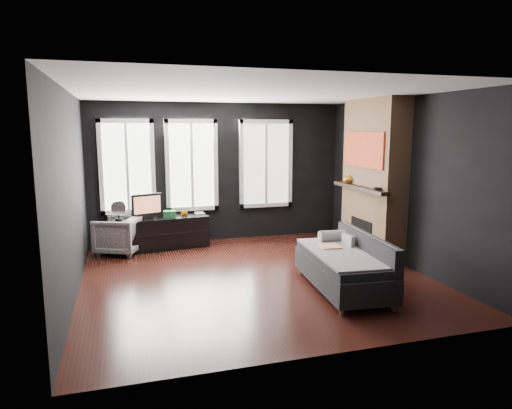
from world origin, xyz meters
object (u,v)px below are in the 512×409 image
object	(u,v)px
monitor	(147,205)
media_console	(161,233)
armchair	(119,233)
sofa	(343,263)
mantel_vase	(348,179)
book	(195,208)
mug	(184,213)

from	to	relation	value
monitor	media_console	bearing A→B (deg)	-6.31
armchair	monitor	size ratio (longest dim) A/B	1.27
sofa	armchair	size ratio (longest dim) A/B	2.49
monitor	mantel_vase	size ratio (longest dim) A/B	3.36
book	mantel_vase	distance (m)	2.92
monitor	book	distance (m)	0.94
mug	armchair	bearing A→B (deg)	-170.88
media_console	armchair	bearing A→B (deg)	-176.13
sofa	mug	size ratio (longest dim) A/B	15.42
armchair	media_console	bearing A→B (deg)	125.01
book	media_console	bearing A→B (deg)	-166.48
mug	book	distance (m)	0.26
armchair	mantel_vase	xyz separation A→B (m)	(4.00, -0.90, 0.95)
mug	book	xyz separation A→B (m)	(0.22, 0.12, 0.06)
media_console	book	xyz separation A→B (m)	(0.66, 0.16, 0.41)
mug	book	size ratio (longest dim) A/B	0.51
book	armchair	bearing A→B (deg)	-167.65
book	mantel_vase	bearing A→B (deg)	-25.04
media_console	mantel_vase	size ratio (longest dim) A/B	9.96
book	mantel_vase	world-z (taller)	mantel_vase
sofa	armchair	world-z (taller)	sofa
monitor	armchair	bearing A→B (deg)	172.38
mug	mantel_vase	bearing A→B (deg)	-21.23
sofa	mantel_vase	distance (m)	2.39
mantel_vase	book	bearing A→B (deg)	154.96
armchair	media_console	distance (m)	0.77
monitor	book	xyz separation A→B (m)	(0.91, 0.21, -0.14)
media_console	monitor	xyz separation A→B (m)	(-0.24, -0.05, 0.55)
sofa	book	size ratio (longest dim) A/B	7.87
armchair	media_console	xyz separation A→B (m)	(0.75, 0.15, -0.07)
media_console	sofa	bearing A→B (deg)	-61.11
sofa	monitor	distance (m)	3.83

